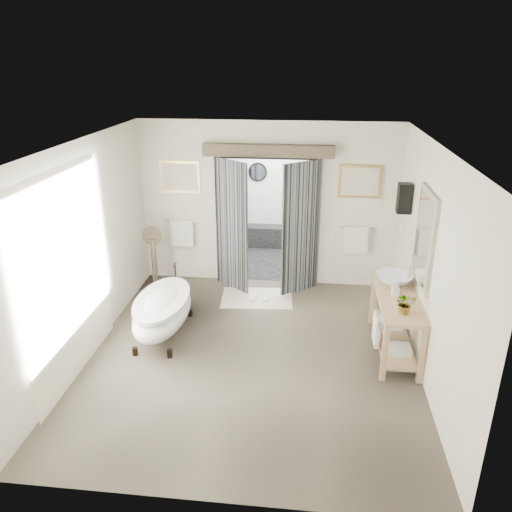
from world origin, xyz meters
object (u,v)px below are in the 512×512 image
(rug, at_px, (257,298))
(basin, at_px, (394,280))
(vanity, at_px, (394,319))
(clawfoot_tub, at_px, (163,310))

(rug, xyz_separation_m, basin, (2.06, -1.07, 0.93))
(basin, bearing_deg, vanity, -106.81)
(clawfoot_tub, xyz_separation_m, basin, (3.31, 0.27, 0.54))
(clawfoot_tub, xyz_separation_m, rug, (1.25, 1.33, -0.39))
(basin, bearing_deg, rug, 135.65)
(clawfoot_tub, bearing_deg, rug, 46.86)
(basin, bearing_deg, clawfoot_tub, 167.62)
(clawfoot_tub, height_order, basin, basin)
(clawfoot_tub, xyz_separation_m, vanity, (3.31, -0.07, 0.10))
(vanity, bearing_deg, clawfoot_tub, 178.86)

